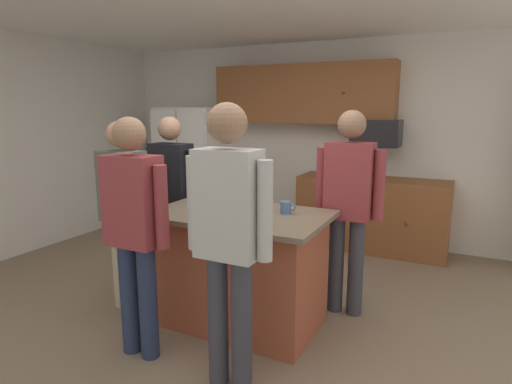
% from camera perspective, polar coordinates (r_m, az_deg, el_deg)
% --- Properties ---
extents(floor, '(7.04, 7.04, 0.00)m').
position_cam_1_polar(floor, '(3.65, -3.21, -17.47)').
color(floor, '#7F6B56').
rests_on(floor, ground).
extents(back_wall, '(6.40, 0.10, 2.60)m').
position_cam_1_polar(back_wall, '(5.82, 10.45, 6.60)').
color(back_wall, silver).
rests_on(back_wall, ground).
extents(cabinet_run_upper, '(2.40, 0.38, 0.75)m').
position_cam_1_polar(cabinet_run_upper, '(5.74, 6.17, 12.91)').
color(cabinet_run_upper, brown).
extents(cabinet_run_lower, '(1.80, 0.63, 0.90)m').
position_cam_1_polar(cabinet_run_lower, '(5.51, 15.22, -2.84)').
color(cabinet_run_lower, brown).
rests_on(cabinet_run_lower, ground).
extents(refrigerator, '(0.92, 0.76, 1.75)m').
position_cam_1_polar(refrigerator, '(6.35, -8.43, 3.20)').
color(refrigerator, white).
rests_on(refrigerator, ground).
extents(microwave_over_range, '(0.56, 0.40, 0.32)m').
position_cam_1_polar(microwave_over_range, '(5.38, 15.82, 7.60)').
color(microwave_over_range, black).
extents(kitchen_island, '(1.40, 0.88, 0.94)m').
position_cam_1_polar(kitchen_island, '(3.51, -2.21, -10.12)').
color(kitchen_island, '#9E4C33').
rests_on(kitchen_island, ground).
extents(person_guest_left, '(0.57, 0.22, 1.65)m').
position_cam_1_polar(person_guest_left, '(3.80, -17.30, -1.51)').
color(person_guest_left, tan).
rests_on(person_guest_left, ground).
extents(person_host_foreground, '(0.57, 0.22, 1.67)m').
position_cam_1_polar(person_host_foreground, '(4.16, -11.18, 0.10)').
color(person_host_foreground, '#383842').
rests_on(person_host_foreground, ground).
extents(person_guest_right, '(0.57, 0.24, 1.78)m').
position_cam_1_polar(person_guest_right, '(2.55, -3.70, -4.99)').
color(person_guest_right, '#383842').
rests_on(person_guest_right, ground).
extents(person_guest_by_door, '(0.57, 0.22, 1.70)m').
position_cam_1_polar(person_guest_by_door, '(3.03, -15.99, -3.98)').
color(person_guest_by_door, '#232D4C').
rests_on(person_guest_by_door, ground).
extents(person_elder_center, '(0.57, 0.23, 1.73)m').
position_cam_1_polar(person_elder_center, '(3.61, 12.30, -0.93)').
color(person_elder_center, '#383842').
rests_on(person_elder_center, ground).
extents(glass_stout_tall, '(0.07, 0.07, 0.13)m').
position_cam_1_polar(glass_stout_tall, '(3.32, -0.16, -1.84)').
color(glass_stout_tall, black).
rests_on(glass_stout_tall, kitchen_island).
extents(glass_short_whisky, '(0.06, 0.06, 0.16)m').
position_cam_1_polar(glass_short_whisky, '(2.97, 0.80, -3.07)').
color(glass_short_whisky, black).
rests_on(glass_short_whisky, kitchen_island).
extents(mug_ceramic_white, '(0.13, 0.08, 0.10)m').
position_cam_1_polar(mug_ceramic_white, '(3.34, 4.03, -2.08)').
color(mug_ceramic_white, '#4C6B99').
rests_on(mug_ceramic_white, kitchen_island).
extents(glass_dark_ale, '(0.06, 0.06, 0.16)m').
position_cam_1_polar(glass_dark_ale, '(3.31, -3.89, -1.68)').
color(glass_dark_ale, black).
rests_on(glass_dark_ale, kitchen_island).
extents(glass_pilsner, '(0.07, 0.07, 0.16)m').
position_cam_1_polar(glass_pilsner, '(3.83, -6.66, 0.08)').
color(glass_pilsner, black).
rests_on(glass_pilsner, kitchen_island).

